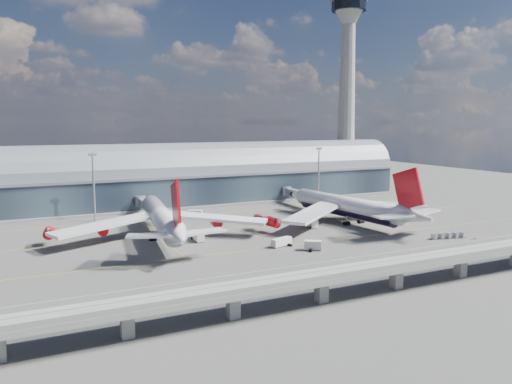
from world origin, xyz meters
name	(u,v)px	position (x,y,z in m)	size (l,w,h in m)	color
ground	(280,238)	(0.00, 0.00, 0.00)	(500.00, 500.00, 0.00)	#474744
taxi_lines	(251,225)	(0.00, 22.11, 0.01)	(200.00, 80.12, 0.01)	gold
terminal	(200,179)	(0.00, 77.99, 11.34)	(200.00, 30.00, 28.00)	#212A37
control_tower	(347,95)	(85.00, 83.00, 51.64)	(19.00, 19.00, 103.00)	gray
guideway	(397,265)	(0.00, -55.00, 5.29)	(220.00, 8.50, 7.20)	gray
floodlight_mast_left	(94,185)	(-50.00, 55.00, 13.63)	(3.00, 0.70, 25.70)	gray
floodlight_mast_right	(319,174)	(50.00, 55.00, 13.63)	(3.00, 0.70, 25.70)	gray
airliner_left	(162,219)	(-34.63, 15.35, 6.53)	(71.35, 75.04, 22.87)	white
airliner_right	(350,207)	(34.71, 9.99, 6.05)	(70.38, 73.59, 23.34)	white
jet_bridge_left	(146,205)	(-30.81, 53.12, 5.18)	(4.40, 28.00, 7.25)	gray
jet_bridge_right	(300,194)	(38.00, 51.18, 5.18)	(4.40, 32.00, 7.25)	gray
service_truck_0	(198,236)	(-25.41, 7.79, 1.49)	(2.68, 7.06, 2.89)	silver
service_truck_1	(313,245)	(1.07, -18.14, 1.44)	(5.37, 4.63, 2.86)	silver
service_truck_2	(282,242)	(-4.90, -10.03, 1.34)	(7.37, 4.12, 2.57)	silver
service_truck_3	(310,223)	(17.55, 9.67, 1.57)	(2.69, 6.39, 3.08)	silver
service_truck_4	(311,222)	(19.13, 11.74, 1.40)	(3.72, 5.24, 2.77)	silver
service_truck_5	(195,213)	(-13.11, 46.59, 1.38)	(5.89, 4.75, 2.70)	silver
cargo_train_0	(340,263)	(-1.30, -35.02, 0.86)	(9.97, 2.69, 1.64)	gray
cargo_train_1	(449,236)	(48.81, -24.35, 0.89)	(12.86, 4.29, 1.70)	gray
cargo_train_2	(475,242)	(49.02, -34.21, 0.83)	(7.17, 3.90, 1.59)	gray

